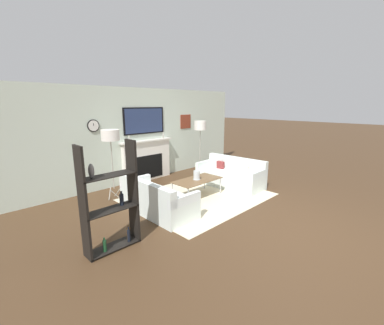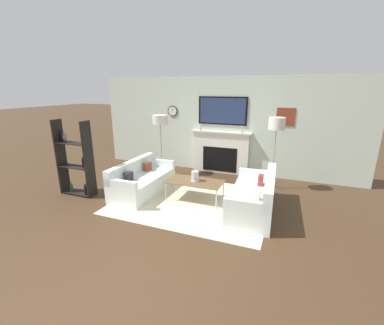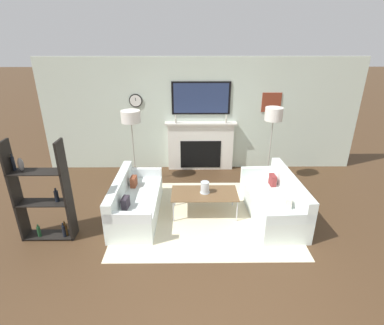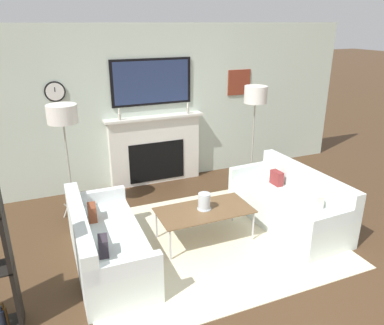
{
  "view_description": "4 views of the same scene",
  "coord_description": "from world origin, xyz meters",
  "px_view_note": "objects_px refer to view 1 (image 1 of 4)",
  "views": [
    {
      "loc": [
        -4.35,
        -1.77,
        2.26
      ],
      "look_at": [
        0.09,
        2.69,
        0.81
      ],
      "focal_mm": 24.0,
      "sensor_mm": 36.0,
      "label": 1
    },
    {
      "loc": [
        1.87,
        -2.45,
        2.38
      ],
      "look_at": [
        -0.24,
        2.89,
        0.7
      ],
      "focal_mm": 24.0,
      "sensor_mm": 36.0,
      "label": 2
    },
    {
      "loc": [
        -0.28,
        -2.45,
        3.16
      ],
      "look_at": [
        -0.23,
        2.78,
        0.9
      ],
      "focal_mm": 28.0,
      "sensor_mm": 36.0,
      "label": 3
    },
    {
      "loc": [
        -1.81,
        -1.48,
        2.72
      ],
      "look_at": [
        -0.0,
        2.83,
        0.95
      ],
      "focal_mm": 35.0,
      "sensor_mm": 36.0,
      "label": 4
    }
  ],
  "objects_px": {
    "floor_lamp_left": "(110,136)",
    "coffee_table": "(197,181)",
    "shelf_unit": "(110,201)",
    "couch_right": "(231,176)",
    "hurricane_candle": "(197,176)",
    "floor_lamp_right": "(200,126)",
    "couch_left": "(156,200)"
  },
  "relations": [
    {
      "from": "floor_lamp_left",
      "to": "coffee_table",
      "type": "bearing_deg",
      "value": -41.23
    },
    {
      "from": "coffee_table",
      "to": "shelf_unit",
      "type": "bearing_deg",
      "value": -165.56
    },
    {
      "from": "couch_right",
      "to": "coffee_table",
      "type": "bearing_deg",
      "value": 177.54
    },
    {
      "from": "shelf_unit",
      "to": "couch_right",
      "type": "bearing_deg",
      "value": 9.0
    },
    {
      "from": "hurricane_candle",
      "to": "coffee_table",
      "type": "bearing_deg",
      "value": -95.07
    },
    {
      "from": "couch_right",
      "to": "shelf_unit",
      "type": "height_order",
      "value": "shelf_unit"
    },
    {
      "from": "coffee_table",
      "to": "shelf_unit",
      "type": "relative_size",
      "value": 0.72
    },
    {
      "from": "hurricane_candle",
      "to": "shelf_unit",
      "type": "xyz_separation_m",
      "value": [
        -2.64,
        -0.7,
        0.26
      ]
    },
    {
      "from": "couch_right",
      "to": "shelf_unit",
      "type": "relative_size",
      "value": 1.11
    },
    {
      "from": "floor_lamp_left",
      "to": "floor_lamp_right",
      "type": "height_order",
      "value": "floor_lamp_right"
    },
    {
      "from": "hurricane_candle",
      "to": "couch_left",
      "type": "bearing_deg",
      "value": -176.49
    },
    {
      "from": "floor_lamp_left",
      "to": "shelf_unit",
      "type": "height_order",
      "value": "shelf_unit"
    },
    {
      "from": "shelf_unit",
      "to": "floor_lamp_right",
      "type": "bearing_deg",
      "value": 25.87
    },
    {
      "from": "floor_lamp_left",
      "to": "floor_lamp_right",
      "type": "xyz_separation_m",
      "value": [
        3.03,
        0.0,
        0.04
      ]
    },
    {
      "from": "coffee_table",
      "to": "shelf_unit",
      "type": "xyz_separation_m",
      "value": [
        -2.64,
        -0.68,
        0.38
      ]
    },
    {
      "from": "floor_lamp_right",
      "to": "shelf_unit",
      "type": "height_order",
      "value": "floor_lamp_right"
    },
    {
      "from": "floor_lamp_right",
      "to": "shelf_unit",
      "type": "relative_size",
      "value": 1.02
    },
    {
      "from": "hurricane_candle",
      "to": "couch_right",
      "type": "bearing_deg",
      "value": -3.43
    },
    {
      "from": "hurricane_candle",
      "to": "floor_lamp_right",
      "type": "height_order",
      "value": "floor_lamp_right"
    },
    {
      "from": "couch_left",
      "to": "shelf_unit",
      "type": "bearing_deg",
      "value": -155.09
    },
    {
      "from": "couch_right",
      "to": "hurricane_candle",
      "type": "distance_m",
      "value": 1.32
    },
    {
      "from": "coffee_table",
      "to": "couch_left",
      "type": "bearing_deg",
      "value": -177.44
    },
    {
      "from": "couch_right",
      "to": "floor_lamp_right",
      "type": "height_order",
      "value": "floor_lamp_right"
    },
    {
      "from": "floor_lamp_left",
      "to": "floor_lamp_right",
      "type": "distance_m",
      "value": 3.03
    },
    {
      "from": "coffee_table",
      "to": "floor_lamp_right",
      "type": "bearing_deg",
      "value": 41.4
    },
    {
      "from": "couch_right",
      "to": "hurricane_candle",
      "type": "xyz_separation_m",
      "value": [
        -1.29,
        0.08,
        0.26
      ]
    },
    {
      "from": "couch_left",
      "to": "hurricane_candle",
      "type": "height_order",
      "value": "couch_left"
    },
    {
      "from": "floor_lamp_right",
      "to": "hurricane_candle",
      "type": "bearing_deg",
      "value": -139.03
    },
    {
      "from": "couch_left",
      "to": "floor_lamp_right",
      "type": "bearing_deg",
      "value": 26.31
    },
    {
      "from": "coffee_table",
      "to": "hurricane_candle",
      "type": "height_order",
      "value": "hurricane_candle"
    },
    {
      "from": "shelf_unit",
      "to": "couch_left",
      "type": "bearing_deg",
      "value": 24.91
    },
    {
      "from": "couch_left",
      "to": "couch_right",
      "type": "distance_m",
      "value": 2.6
    }
  ]
}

